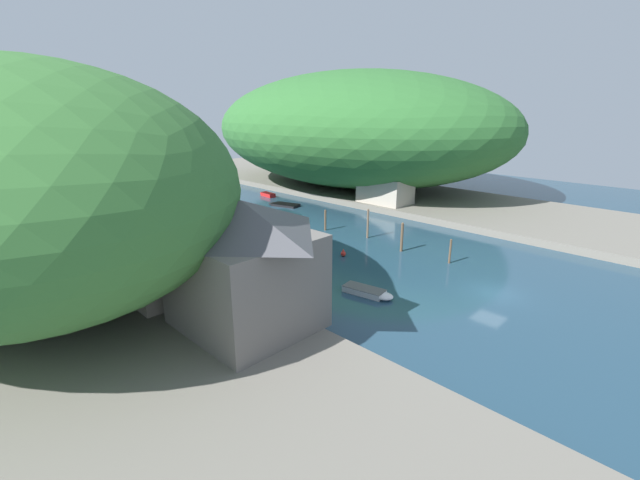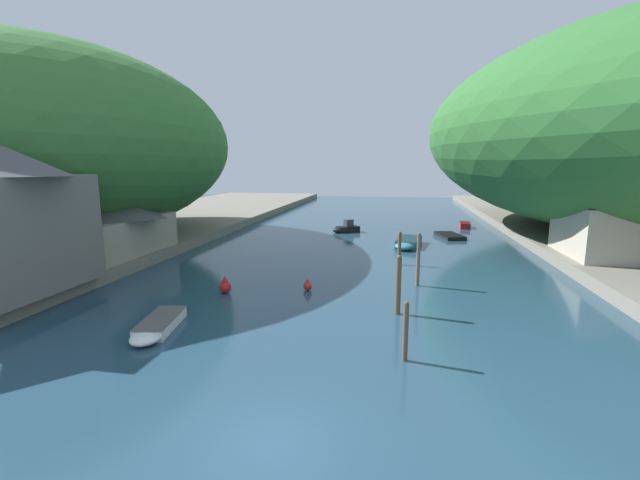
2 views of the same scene
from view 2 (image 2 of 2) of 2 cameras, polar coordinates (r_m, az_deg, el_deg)
name	(u,v)px [view 2 (image 2 of 2)]	position (r m, az deg, el deg)	size (l,w,h in m)	color
water_surface	(361,247)	(41.57, 5.45, -0.95)	(130.00, 130.00, 0.00)	#234256
left_bank	(113,234)	(51.11, -25.86, 0.67)	(22.00, 120.00, 0.90)	slate
hillside_left	(59,144)	(47.39, -31.43, 10.87)	(28.85, 40.39, 17.73)	#387033
boathouse_shed	(102,223)	(38.16, -27.03, 2.05)	(8.01, 10.49, 4.68)	gray
right_bank_cottage	(602,221)	(39.34, 33.42, 2.13)	(5.22, 8.21, 5.29)	#B2A899
boat_yellow_tender	(465,225)	(57.32, 18.73, 1.95)	(1.47, 3.78, 0.66)	red
boat_navy_launch	(345,228)	(50.34, 3.41, 1.56)	(3.41, 2.90, 1.50)	black
boat_mid_channel	(447,235)	(49.41, 16.62, 0.66)	(3.42, 5.60, 0.38)	black
boat_cabin_cruiser	(408,243)	(42.35, 11.60, -0.42)	(2.93, 6.04, 0.72)	teal
boat_red_skiff	(156,327)	(22.30, -20.97, -10.78)	(2.16, 4.62, 0.54)	white
mooring_post_nearest	(406,331)	(18.04, 11.35, -11.83)	(0.22, 0.22, 2.55)	brown
mooring_post_second	(398,285)	(23.21, 10.40, -5.88)	(0.29, 0.29, 3.24)	brown
mooring_post_middle	(418,259)	(28.75, 12.97, -2.51)	(0.25, 0.25, 3.58)	brown
mooring_post_fourth	(400,248)	(34.57, 10.56, -1.07)	(0.27, 0.27, 2.69)	brown
channel_buoy_near	(308,285)	(27.41, -1.67, -6.06)	(0.55, 0.55, 0.83)	red
channel_buoy_far	(225,286)	(27.48, -12.53, -6.02)	(0.75, 0.75, 1.12)	red
person_by_boathouse	(84,256)	(32.57, -28.91, -1.92)	(0.23, 0.39, 1.69)	#282D3D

